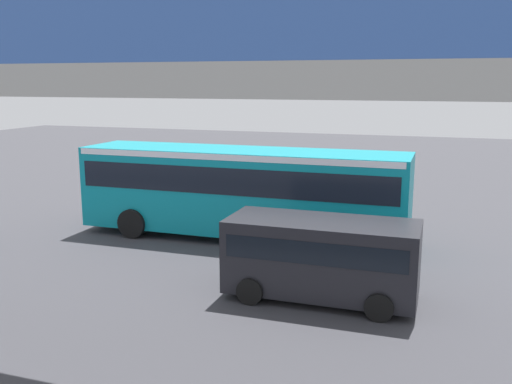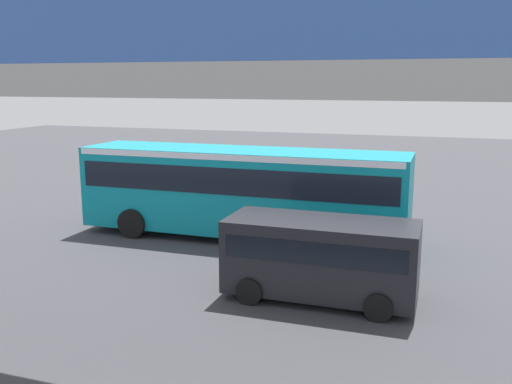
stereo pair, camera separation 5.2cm
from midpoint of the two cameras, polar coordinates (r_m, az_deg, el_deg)
The scene contains 7 objects.
ground at distance 20.98m, azimuth -4.03°, elevation -3.98°, with size 80.00×80.00×0.00m, color #38383D.
city_bus at distance 19.70m, azimuth -1.55°, elevation 0.66°, with size 11.54×2.85×3.15m.
parked_van at distance 14.42m, azimuth 6.57°, elevation -6.24°, with size 4.80×2.17×2.05m.
lane_dash_leftmost at distance 22.59m, azimuth 8.28°, elevation -2.96°, with size 2.00×0.20×0.01m, color silver.
lane_dash_left at distance 23.60m, azimuth -1.31°, elevation -2.23°, with size 2.00×0.20×0.01m, color silver.
lane_dash_centre at distance 25.21m, azimuth -9.89°, elevation -1.52°, with size 2.00×0.20×0.01m, color silver.
pedestrian_overpass at distance 11.56m, azimuth -24.43°, elevation 8.11°, with size 26.55×2.60×6.85m.
Camera 1 is at (-7.83, 18.67, 5.49)m, focal length 39.44 mm.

